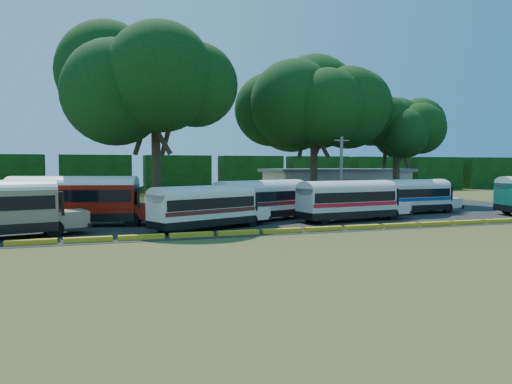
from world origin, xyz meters
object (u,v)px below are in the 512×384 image
object	(u,v)px
tree_west	(155,81)
bus_white_red	(349,198)
bus_cream_west	(206,205)
bus_red	(78,197)

from	to	relation	value
tree_west	bus_white_red	bearing A→B (deg)	-37.23
bus_cream_west	bus_white_red	bearing A→B (deg)	-16.84
bus_white_red	tree_west	distance (m)	19.87
bus_red	bus_cream_west	world-z (taller)	bus_red
bus_red	bus_white_red	bearing A→B (deg)	3.47
bus_cream_west	bus_white_red	distance (m)	12.00
bus_red	bus_cream_west	xyz separation A→B (m)	(8.28, -5.33, -0.37)
bus_red	bus_cream_west	size ratio (longest dim) A/B	1.21
bus_cream_west	bus_white_red	world-z (taller)	bus_white_red
tree_west	bus_red	bearing A→B (deg)	-135.49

